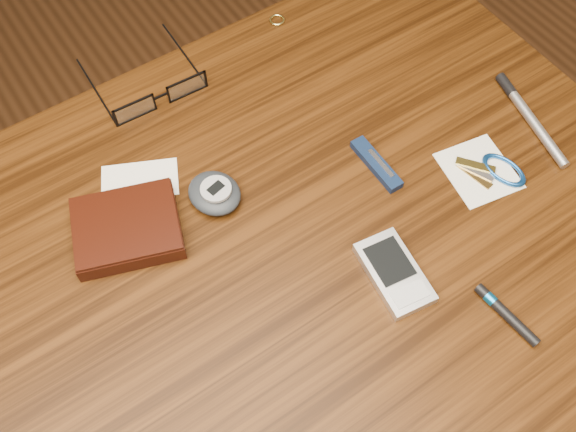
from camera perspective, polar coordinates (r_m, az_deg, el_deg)
name	(u,v)px	position (r m, az deg, el deg)	size (l,w,h in m)	color
ground	(274,421)	(1.44, -1.25, -17.75)	(3.80, 3.80, 0.00)	#472814
desk	(264,302)	(0.82, -2.11, -7.63)	(1.00, 0.70, 0.75)	#351B08
wallet_and_card	(127,227)	(0.76, -14.10, -0.96)	(0.17, 0.17, 0.03)	black
eyeglasses	(159,95)	(0.87, -11.42, 10.51)	(0.14, 0.14, 0.03)	black
gold_ring	(277,20)	(0.97, -0.98, 17.03)	(0.02, 0.02, 0.00)	#E9DB76
pda_phone	(394,273)	(0.72, 9.42, -5.00)	(0.07, 0.10, 0.01)	silver
pedometer	(215,193)	(0.77, -6.55, 2.06)	(0.07, 0.08, 0.03)	#21252B
notepad_keys	(492,170)	(0.83, 17.66, 3.90)	(0.10, 0.10, 0.01)	white
pocket_knife	(376,164)	(0.80, 7.86, 4.59)	(0.02, 0.09, 0.01)	#0E1E3E
silver_pen	(526,112)	(0.90, 20.39, 8.66)	(0.05, 0.16, 0.01)	#B7B7BC
black_blue_pen	(505,313)	(0.74, 18.70, -8.13)	(0.02, 0.08, 0.01)	black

